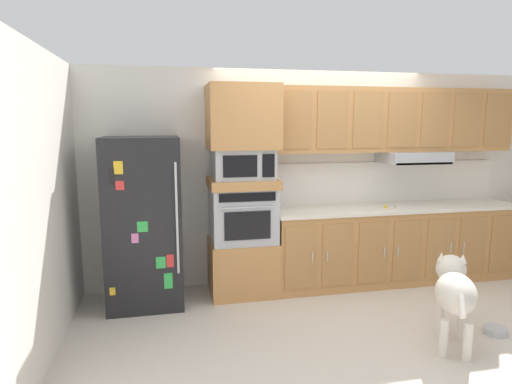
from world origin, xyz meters
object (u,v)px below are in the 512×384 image
dog (454,290)px  dog_food_bowl (495,330)px  built_in_oven (243,214)px  screwdriver (387,206)px  refrigerator (144,222)px  microwave (242,164)px

dog → dog_food_bowl: 0.68m
dog → dog_food_bowl: bearing=-53.6°
built_in_oven → screwdriver: built_in_oven is taller
built_in_oven → dog_food_bowl: size_ratio=3.50×
screwdriver → dog: (-0.12, -1.43, -0.45)m
screwdriver → dog_food_bowl: 1.69m
built_in_oven → dog: 2.22m
refrigerator → dog_food_bowl: 3.52m
microwave → dog: (1.57, -1.51, -0.98)m
screwdriver → microwave: bearing=177.4°
microwave → dog: 2.38m
dog → built_in_oven: bearing=75.9°
microwave → dog: bearing=-43.9°
screwdriver → refrigerator: bearing=179.8°
dog_food_bowl → dog: bearing=-173.4°
microwave → dog_food_bowl: microwave is taller
refrigerator → screwdriver: 2.75m
dog_food_bowl → screwdriver: bearing=105.5°
built_in_oven → screwdriver: (1.69, -0.08, 0.03)m
refrigerator → screwdriver: (2.75, -0.01, 0.05)m
built_in_oven → microwave: (0.00, -0.00, 0.56)m
built_in_oven → dog: size_ratio=0.77×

